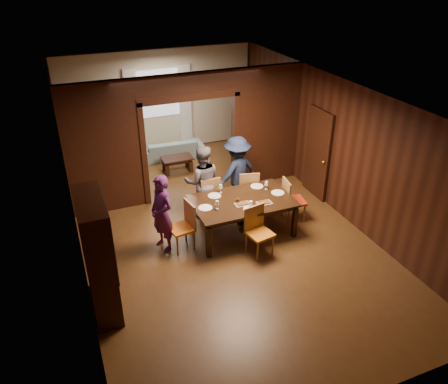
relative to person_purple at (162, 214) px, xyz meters
name	(u,v)px	position (x,y,z in m)	size (l,w,h in m)	color
floor	(216,227)	(1.21, 0.28, -0.78)	(9.00, 9.00, 0.00)	#523217
ceiling	(215,92)	(1.21, 0.28, 2.12)	(5.50, 9.00, 0.02)	silver
room_walls	(187,131)	(1.21, 2.17, 0.73)	(5.52, 9.01, 2.90)	black
person_purple	(162,214)	(0.00, 0.00, 0.00)	(0.57, 0.37, 1.55)	#4F1C52
person_grey	(202,182)	(1.12, 0.88, 0.04)	(0.80, 0.62, 1.64)	slate
person_navy	(237,172)	(1.99, 1.03, 0.05)	(1.07, 0.61, 1.65)	#17213A
sofa	(171,149)	(1.33, 4.13, -0.51)	(1.79, 0.70, 0.52)	#7FA3A6
serving_bowl	(246,194)	(1.76, 0.05, 0.02)	(0.31, 0.31, 0.08)	black
dining_table	(242,216)	(1.63, -0.07, -0.40)	(2.01, 1.25, 0.76)	black
coffee_table	(177,164)	(1.23, 3.20, -0.58)	(0.80, 0.50, 0.40)	black
chair_left	(181,227)	(0.32, -0.15, -0.29)	(0.44, 0.44, 0.97)	orange
chair_right	(294,200)	(2.87, -0.04, -0.29)	(0.44, 0.44, 0.97)	red
chair_far_l	(208,195)	(1.22, 0.84, -0.29)	(0.44, 0.44, 0.97)	#C66912
chair_far_r	(247,189)	(2.14, 0.77, -0.29)	(0.44, 0.44, 0.97)	#E14615
chair_near	(260,232)	(1.64, -0.88, -0.29)	(0.44, 0.44, 0.97)	orange
hutch	(98,256)	(-1.32, -1.22, 0.22)	(0.40, 1.20, 2.00)	black
door_right	(317,154)	(3.91, 0.78, 0.27)	(0.06, 0.90, 2.10)	black
window_far	(158,93)	(1.21, 4.72, 0.92)	(1.20, 0.03, 1.30)	silver
curtain_left	(133,113)	(0.46, 4.68, 0.47)	(0.35, 0.06, 2.40)	white
curtain_right	(185,107)	(1.96, 4.68, 0.47)	(0.35, 0.06, 2.40)	white
plate_left	(205,208)	(0.84, -0.09, -0.01)	(0.27, 0.27, 0.01)	white
plate_far_l	(214,196)	(1.18, 0.29, -0.01)	(0.27, 0.27, 0.01)	silver
plate_far_r	(257,186)	(2.16, 0.34, -0.01)	(0.27, 0.27, 0.01)	silver
plate_right	(278,193)	(2.43, -0.08, -0.01)	(0.27, 0.27, 0.01)	white
plate_near	(250,209)	(1.63, -0.46, -0.01)	(0.27, 0.27, 0.01)	white
platter_a	(242,204)	(1.56, -0.24, 0.00)	(0.30, 0.20, 0.04)	gray
platter_b	(264,203)	(1.98, -0.36, 0.00)	(0.30, 0.20, 0.04)	gray
wineglass_left	(217,205)	(1.04, -0.21, 0.07)	(0.08, 0.08, 0.18)	white
wineglass_far	(221,189)	(1.35, 0.38, 0.07)	(0.08, 0.08, 0.18)	silver
wineglass_right	(266,185)	(2.29, 0.16, 0.07)	(0.08, 0.08, 0.18)	silver
tumbler	(251,204)	(1.66, -0.40, 0.05)	(0.07, 0.07, 0.14)	silver
condiment_jar	(237,201)	(1.50, -0.15, 0.04)	(0.08, 0.08, 0.11)	#472510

